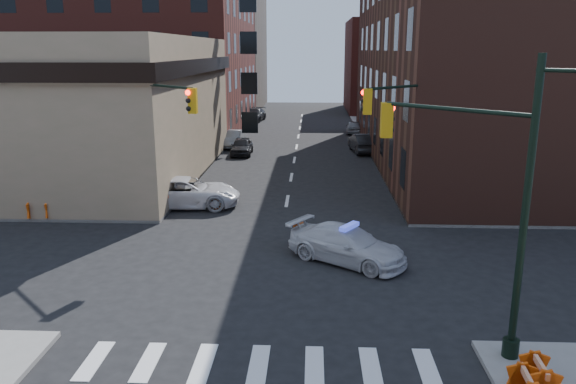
# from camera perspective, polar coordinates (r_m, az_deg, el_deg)

# --- Properties ---
(ground) EXTENTS (140.00, 140.00, 0.00)m
(ground) POSITION_cam_1_polar(r_m,az_deg,el_deg) (21.86, -1.30, -7.82)
(ground) COLOR black
(ground) RESTS_ON ground
(sidewalk_nw) EXTENTS (34.00, 54.50, 0.15)m
(sidewalk_nw) POSITION_cam_1_polar(r_m,az_deg,el_deg) (58.87, -22.06, 5.29)
(sidewalk_nw) COLOR gray
(sidewalk_nw) RESTS_ON ground
(sidewalk_ne) EXTENTS (34.00, 54.50, 0.15)m
(sidewalk_ne) POSITION_cam_1_polar(r_m,az_deg,el_deg) (57.78, 24.57, 4.89)
(sidewalk_ne) COLOR gray
(sidewalk_ne) RESTS_ON ground
(bank_building) EXTENTS (22.00, 22.00, 9.00)m
(bank_building) POSITION_cam_1_polar(r_m,az_deg,el_deg) (41.22, -24.21, 7.87)
(bank_building) COLOR #957B61
(bank_building) RESTS_ON ground
(apartment_block) EXTENTS (25.00, 25.00, 24.00)m
(apartment_block) POSITION_cam_1_polar(r_m,az_deg,el_deg) (63.52, -16.47, 17.15)
(apartment_block) COLOR #5C231D
(apartment_block) RESTS_ON ground
(commercial_row_ne) EXTENTS (14.00, 34.00, 14.00)m
(commercial_row_ne) POSITION_cam_1_polar(r_m,az_deg,el_deg) (44.28, 18.15, 12.02)
(commercial_row_ne) COLOR #4F2A1F
(commercial_row_ne) RESTS_ON ground
(filler_nw) EXTENTS (20.00, 18.00, 16.00)m
(filler_nw) POSITION_cam_1_polar(r_m,az_deg,el_deg) (84.03, -9.70, 13.94)
(filler_nw) COLOR brown
(filler_nw) RESTS_ON ground
(filler_ne) EXTENTS (16.00, 16.00, 12.00)m
(filler_ne) POSITION_cam_1_polar(r_m,az_deg,el_deg) (79.25, 11.97, 12.38)
(filler_ne) COLOR #5C231D
(filler_ne) RESTS_ON ground
(signal_pole_se) EXTENTS (5.40, 5.27, 8.00)m
(signal_pole_se) POSITION_cam_1_polar(r_m,az_deg,el_deg) (15.82, 19.56, 0.25)
(signal_pole_se) COLOR black
(signal_pole_se) RESTS_ON sidewalk_se
(signal_pole_nw) EXTENTS (3.58, 3.67, 8.00)m
(signal_pole_nw) POSITION_cam_1_polar(r_m,az_deg,el_deg) (26.83, -13.20, 5.58)
(signal_pole_nw) COLOR black
(signal_pole_nw) RESTS_ON sidewalk_nw
(signal_pole_ne) EXTENTS (3.67, 3.58, 8.00)m
(signal_pole_ne) POSITION_cam_1_polar(r_m,az_deg,el_deg) (26.23, 12.33, 5.44)
(signal_pole_ne) COLOR black
(signal_pole_ne) RESTS_ON sidewalk_ne
(tree_ne_near) EXTENTS (3.00, 3.00, 4.85)m
(tree_ne_near) POSITION_cam_1_polar(r_m,az_deg,el_deg) (46.85, 10.13, 8.27)
(tree_ne_near) COLOR black
(tree_ne_near) RESTS_ON sidewalk_ne
(tree_ne_far) EXTENTS (3.00, 3.00, 4.85)m
(tree_ne_far) POSITION_cam_1_polar(r_m,az_deg,el_deg) (54.76, 9.05, 9.16)
(tree_ne_far) COLOR black
(tree_ne_far) RESTS_ON sidewalk_ne
(police_car) EXTENTS (5.18, 4.38, 1.42)m
(police_car) POSITION_cam_1_polar(r_m,az_deg,el_deg) (22.45, 6.02, -5.35)
(police_car) COLOR silver
(police_car) RESTS_ON ground
(pickup) EXTENTS (5.97, 3.14, 1.60)m
(pickup) POSITION_cam_1_polar(r_m,az_deg,el_deg) (30.52, -10.32, -0.02)
(pickup) COLOR silver
(pickup) RESTS_ON ground
(parked_car_wnear) EXTENTS (1.69, 4.03, 1.36)m
(parked_car_wnear) POSITION_cam_1_polar(r_m,az_deg,el_deg) (45.32, -4.70, 4.66)
(parked_car_wnear) COLOR black
(parked_car_wnear) RESTS_ON ground
(parked_car_wfar) EXTENTS (1.93, 4.43, 1.42)m
(parked_car_wfar) POSITION_cam_1_polar(r_m,az_deg,el_deg) (49.00, -5.60, 5.40)
(parked_car_wfar) COLOR gray
(parked_car_wfar) RESTS_ON ground
(parked_car_wdeep) EXTENTS (2.66, 5.29, 1.48)m
(parked_car_wdeep) POSITION_cam_1_polar(r_m,az_deg,el_deg) (66.81, -3.43, 7.83)
(parked_car_wdeep) COLOR black
(parked_car_wdeep) RESTS_ON ground
(parked_car_enear) EXTENTS (2.21, 4.91, 1.56)m
(parked_car_enear) POSITION_cam_1_polar(r_m,az_deg,el_deg) (46.57, 7.60, 4.97)
(parked_car_enear) COLOR black
(parked_car_enear) RESTS_ON ground
(parked_car_efar) EXTENTS (1.73, 3.84, 1.28)m
(parked_car_efar) POSITION_cam_1_polar(r_m,az_deg,el_deg) (57.19, 6.68, 6.58)
(parked_car_efar) COLOR gray
(parked_car_efar) RESTS_ON ground
(pedestrian_a) EXTENTS (0.68, 0.46, 1.84)m
(pedestrian_a) POSITION_cam_1_polar(r_m,az_deg,el_deg) (29.22, -15.88, -0.44)
(pedestrian_a) COLOR black
(pedestrian_a) RESTS_ON sidewalk_nw
(pedestrian_b) EXTENTS (0.91, 0.80, 1.59)m
(pedestrian_b) POSITION_cam_1_polar(r_m,az_deg,el_deg) (32.56, -21.07, 0.39)
(pedestrian_b) COLOR black
(pedestrian_b) RESTS_ON sidewalk_nw
(pedestrian_c) EXTENTS (1.13, 0.98, 1.82)m
(pedestrian_c) POSITION_cam_1_polar(r_m,az_deg,el_deg) (31.63, -24.36, -0.10)
(pedestrian_c) COLOR #1F242E
(pedestrian_c) RESTS_ON sidewalk_nw
(barrel_road) EXTENTS (0.75, 0.75, 1.01)m
(barrel_road) POSITION_cam_1_polar(r_m,az_deg,el_deg) (24.30, 1.17, -4.23)
(barrel_road) COLOR #E53E0A
(barrel_road) RESTS_ON ground
(barrel_bank) EXTENTS (0.61, 0.61, 0.94)m
(barrel_bank) POSITION_cam_1_polar(r_m,az_deg,el_deg) (29.60, -7.31, -1.02)
(barrel_bank) COLOR #CA4509
(barrel_bank) RESTS_ON ground
(barricade_se_a) EXTENTS (0.62, 1.16, 0.85)m
(barricade_se_a) POSITION_cam_1_polar(r_m,az_deg,el_deg) (15.42, 24.14, -16.83)
(barricade_se_a) COLOR orange
(barricade_se_a) RESTS_ON sidewalk_se
(barricade_nw_a) EXTENTS (1.21, 0.80, 0.83)m
(barricade_nw_a) POSITION_cam_1_polar(r_m,az_deg,el_deg) (29.72, -12.94, -1.01)
(barricade_nw_a) COLOR orange
(barricade_nw_a) RESTS_ON sidewalk_nw
(barricade_nw_b) EXTENTS (1.22, 0.69, 0.88)m
(barricade_nw_b) POSITION_cam_1_polar(r_m,az_deg,el_deg) (30.14, -23.94, -1.65)
(barricade_nw_b) COLOR #C45309
(barricade_nw_b) RESTS_ON sidewalk_nw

